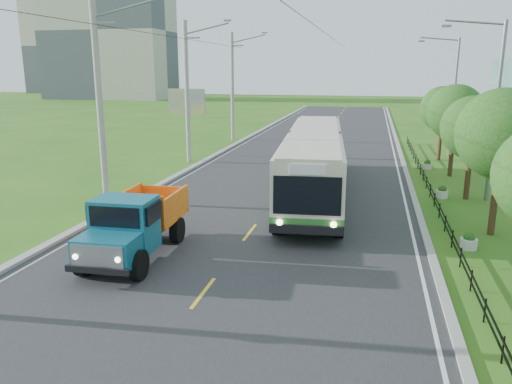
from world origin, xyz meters
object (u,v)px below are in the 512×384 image
(pole_far, at_px, (233,86))
(planter_near, at_px, (469,242))
(pole_near, at_px, (100,102))
(tree_fourth, at_px, (473,131))
(tree_back, at_px, (443,111))
(billboard_left, at_px, (187,106))
(streetlight_far, at_px, (452,93))
(bus, at_px, (314,158))
(tree_fifth, at_px, (456,116))
(billboard_right, at_px, (501,92))
(planter_mid, at_px, (442,193))
(pole_mid, at_px, (187,92))
(dump_truck, at_px, (135,221))
(streetlight_mid, at_px, (493,106))
(planter_far, at_px, (427,165))
(tree_third, at_px, (502,139))

(pole_far, distance_m, planter_near, 32.19)
(pole_far, height_order, planter_near, pole_far)
(pole_near, xyz_separation_m, tree_fourth, (18.12, 5.14, -1.51))
(planter_near, bearing_deg, tree_back, 86.43)
(planter_near, relative_size, billboard_left, 0.13)
(tree_back, height_order, billboard_left, tree_back)
(streetlight_far, height_order, bus, streetlight_far)
(tree_fifth, xyz_separation_m, planter_near, (-1.26, -14.14, -3.57))
(tree_fifth, distance_m, billboard_right, 2.87)
(tree_back, distance_m, billboard_left, 19.48)
(tree_back, bearing_deg, planter_mid, -95.91)
(tree_fourth, height_order, streetlight_far, streetlight_far)
(pole_far, bearing_deg, pole_mid, -90.00)
(pole_mid, bearing_deg, billboard_left, 112.42)
(pole_far, xyz_separation_m, streetlight_far, (18.90, -5.00, -0.19))
(billboard_left, relative_size, dump_truck, 0.90)
(pole_far, bearing_deg, dump_truck, -80.97)
(billboard_right, xyz_separation_m, bus, (-10.49, -6.75, -3.31))
(planter_near, bearing_deg, bus, 133.11)
(streetlight_mid, bearing_deg, streetlight_far, 90.00)
(bus, bearing_deg, planter_far, 47.33)
(pole_far, xyz_separation_m, streetlight_mid, (18.90, -19.00, -0.19))
(tree_third, height_order, tree_fifth, tree_third)
(pole_mid, xyz_separation_m, tree_fifth, (18.12, -0.86, -1.24))
(pole_mid, xyz_separation_m, billboard_right, (20.56, -1.00, 0.25))
(billboard_right, bearing_deg, dump_truck, -131.80)
(tree_fifth, bearing_deg, pole_far, 144.64)
(pole_mid, relative_size, streetlight_mid, 1.10)
(pole_far, height_order, planter_mid, pole_far)
(pole_mid, height_order, planter_near, pole_mid)
(pole_near, height_order, planter_far, pole_near)
(pole_mid, xyz_separation_m, billboard_left, (-1.24, 3.00, -1.23))
(planter_mid, bearing_deg, billboard_left, 151.08)
(streetlight_mid, bearing_deg, planter_near, -104.32)
(streetlight_far, distance_m, dump_truck, 29.39)
(tree_fourth, height_order, planter_near, tree_fourth)
(streetlight_far, relative_size, billboard_right, 1.24)
(planter_mid, xyz_separation_m, dump_truck, (-12.01, -11.57, 1.07))
(streetlight_mid, height_order, bus, streetlight_mid)
(tree_fifth, bearing_deg, dump_truck, -126.83)
(tree_third, relative_size, bus, 0.34)
(pole_near, distance_m, planter_far, 21.83)
(tree_third, relative_size, planter_mid, 8.96)
(pole_far, bearing_deg, tree_fifth, -35.36)
(streetlight_far, xyz_separation_m, planter_mid, (-2.04, -14.00, -4.62))
(streetlight_far, xyz_separation_m, billboard_left, (-20.14, -4.00, -1.04))
(streetlight_mid, distance_m, bus, 9.31)
(pole_near, distance_m, dump_truck, 8.98)
(tree_fourth, bearing_deg, tree_fifth, 90.00)
(planter_mid, height_order, dump_truck, dump_truck)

